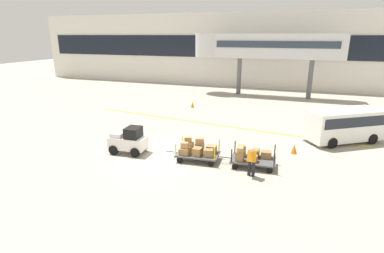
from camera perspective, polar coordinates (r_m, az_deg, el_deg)
The scene contains 11 objects.
ground_plane at distance 17.34m, azimuth -5.28°, elevation -5.62°, with size 120.00×120.00×0.00m, color #A8A08E.
apron_lead_line at distance 23.37m, azimuth 3.58°, elevation 0.45°, with size 21.86×0.20×0.01m, color yellow.
terminal_building at distance 41.09m, azimuth 10.28°, elevation 14.04°, with size 61.89×2.51×9.40m.
jet_bridge at distance 34.78m, azimuth 12.75°, elevation 14.55°, with size 15.99×3.00×6.77m.
baggage_tug at distance 17.90m, azimuth -11.92°, elevation -2.62°, with size 2.17×1.35×1.58m.
baggage_cart_lead at distance 16.57m, azimuth 0.92°, elevation -4.48°, with size 3.04×1.55×1.20m.
baggage_cart_middle at distance 16.17m, azimuth 11.18°, elevation -5.60°, with size 3.04×1.55×1.13m.
baggage_handler at distance 14.86m, azimuth 11.21°, elevation -6.25°, with size 0.42×0.45×1.56m.
shuttle_van at distance 21.55m, azimuth 26.89°, elevation 0.57°, with size 5.04×4.26×2.10m.
safety_cone_near at distance 28.69m, azimuth 0.09°, elevation 4.17°, with size 0.36×0.36×0.55m, color orange.
safety_cone_far at distance 18.54m, azimuth 18.77°, elevation -4.06°, with size 0.36×0.36×0.55m, color orange.
Camera 1 is at (6.83, -14.48, 6.65)m, focal length 28.17 mm.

